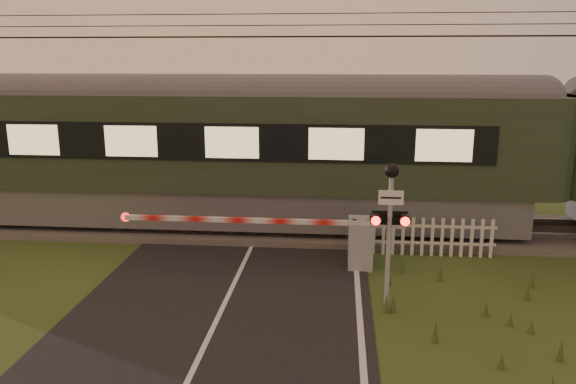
# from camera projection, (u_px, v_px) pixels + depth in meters

# --- Properties ---
(ground) EXTENTS (160.00, 160.00, 0.00)m
(ground) POSITION_uv_depth(u_px,v_px,m) (211.00, 333.00, 10.34)
(ground) COLOR #354219
(ground) RESTS_ON ground
(road) EXTENTS (6.00, 140.00, 0.03)m
(road) POSITION_uv_depth(u_px,v_px,m) (209.00, 339.00, 10.11)
(road) COLOR black
(road) RESTS_ON ground
(track_bed) EXTENTS (140.00, 3.40, 0.39)m
(track_bed) POSITION_uv_depth(u_px,v_px,m) (260.00, 227.00, 16.62)
(track_bed) COLOR #47423D
(track_bed) RESTS_ON ground
(overhead_wires) EXTENTS (120.00, 0.62, 0.62)m
(overhead_wires) POSITION_uv_depth(u_px,v_px,m) (258.00, 28.00, 15.30)
(overhead_wires) COLOR black
(overhead_wires) RESTS_ON ground
(train) EXTENTS (44.73, 3.08, 4.17)m
(train) POSITION_uv_depth(u_px,v_px,m) (558.00, 154.00, 15.34)
(train) COLOR slate
(train) RESTS_ON ground
(boom_gate) EXTENTS (7.00, 0.89, 1.19)m
(boom_gate) POSITION_uv_depth(u_px,v_px,m) (347.00, 240.00, 13.59)
(boom_gate) COLOR gray
(boom_gate) RESTS_ON ground
(crossing_signal) EXTENTS (0.75, 0.33, 2.94)m
(crossing_signal) POSITION_uv_depth(u_px,v_px,m) (390.00, 209.00, 11.10)
(crossing_signal) COLOR gray
(crossing_signal) RESTS_ON ground
(picket_fence) EXTENTS (3.19, 0.08, 1.00)m
(picket_fence) POSITION_uv_depth(u_px,v_px,m) (432.00, 237.00, 14.26)
(picket_fence) COLOR silver
(picket_fence) RESTS_ON ground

